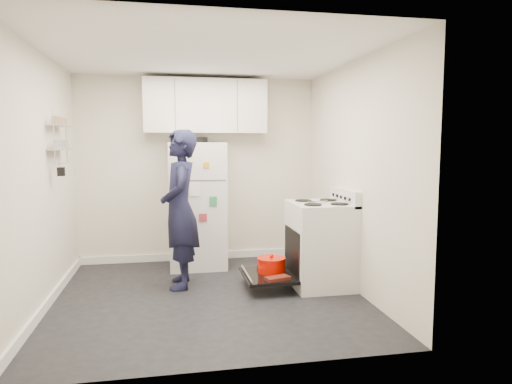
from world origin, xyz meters
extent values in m
cube|color=black|center=(0.00, 0.00, 0.00)|extent=(3.20, 3.20, 0.01)
cube|color=white|center=(0.00, 0.00, 2.50)|extent=(3.20, 3.20, 0.01)
cube|color=beige|center=(0.00, 1.60, 1.25)|extent=(3.20, 0.01, 2.50)
cube|color=beige|center=(0.00, -1.60, 1.25)|extent=(3.20, 0.01, 2.50)
cube|color=beige|center=(-1.60, 0.00, 1.25)|extent=(0.01, 3.20, 2.50)
cube|color=beige|center=(1.60, 0.00, 1.25)|extent=(0.01, 3.20, 2.50)
cube|color=white|center=(-1.59, 0.00, 0.05)|extent=(0.03, 3.20, 0.10)
cube|color=white|center=(0.00, 1.59, 0.05)|extent=(3.20, 0.03, 0.10)
cube|color=silver|center=(1.28, 0.15, 0.46)|extent=(0.65, 0.76, 0.92)
cube|color=black|center=(1.21, 0.15, 0.40)|extent=(0.53, 0.60, 0.52)
cube|color=orange|center=(1.48, 0.15, 0.40)|extent=(0.02, 0.56, 0.46)
cylinder|color=black|center=(1.26, 0.15, 0.22)|extent=(0.34, 0.34, 0.02)
cube|color=silver|center=(1.56, 0.15, 1.01)|extent=(0.08, 0.76, 0.18)
cube|color=silver|center=(1.28, 0.15, 0.94)|extent=(0.65, 0.76, 0.03)
cube|color=#B2B2B7|center=(1.23, 0.10, 0.97)|extent=(0.22, 0.03, 0.01)
cube|color=black|center=(0.68, 0.15, 0.14)|extent=(0.55, 0.70, 0.03)
cylinder|color=#B2B2B7|center=(0.43, 0.15, 0.18)|extent=(0.02, 0.66, 0.02)
cylinder|color=red|center=(0.73, 0.23, 0.24)|extent=(0.31, 0.31, 0.15)
cylinder|color=red|center=(0.73, 0.23, 0.32)|extent=(0.32, 0.32, 0.02)
sphere|color=red|center=(0.73, 0.23, 0.35)|extent=(0.04, 0.04, 0.04)
cube|color=maroon|center=(0.73, -0.08, 0.18)|extent=(0.29, 0.20, 0.04)
cube|color=maroon|center=(0.73, 0.40, 0.18)|extent=(0.28, 0.18, 0.04)
cube|color=silver|center=(-0.04, 1.25, 0.81)|extent=(0.72, 0.70, 1.62)
cube|color=#4C4C4C|center=(-0.04, 0.90, 1.16)|extent=(0.68, 0.01, 0.01)
cube|color=#B2B2B7|center=(-0.32, 0.88, 1.28)|extent=(0.03, 0.03, 0.20)
cube|color=#B2B2B7|center=(-0.32, 0.88, 0.86)|extent=(0.03, 0.03, 0.55)
cylinder|color=black|center=(-0.04, 1.25, 1.66)|extent=(0.30, 0.30, 0.07)
cube|color=gold|center=(0.06, 0.89, 1.35)|extent=(0.07, 0.01, 0.07)
cube|color=#2E8A4E|center=(0.14, 0.89, 0.90)|extent=(0.09, 0.01, 0.12)
cube|color=#AB313A|center=(0.01, 0.89, 0.70)|extent=(0.10, 0.01, 0.10)
cube|color=white|center=(-0.09, 0.89, 1.05)|extent=(0.12, 0.01, 0.16)
cube|color=gold|center=(-0.19, 0.89, 1.28)|extent=(0.06, 0.01, 0.06)
cube|color=silver|center=(0.10, 1.43, 2.10)|extent=(1.60, 0.33, 0.70)
cube|color=#B2B2B7|center=(-1.52, 0.50, 1.80)|extent=(0.14, 0.60, 0.02)
cube|color=#B2B2B7|center=(-1.52, 0.50, 1.55)|extent=(0.14, 0.60, 0.02)
cylinder|color=black|center=(-1.49, 0.32, 1.32)|extent=(0.08, 0.08, 0.09)
imported|color=black|center=(-0.28, 0.41, 0.88)|extent=(0.43, 0.65, 1.76)
camera|label=1|loc=(-0.39, -4.69, 1.61)|focal=32.00mm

